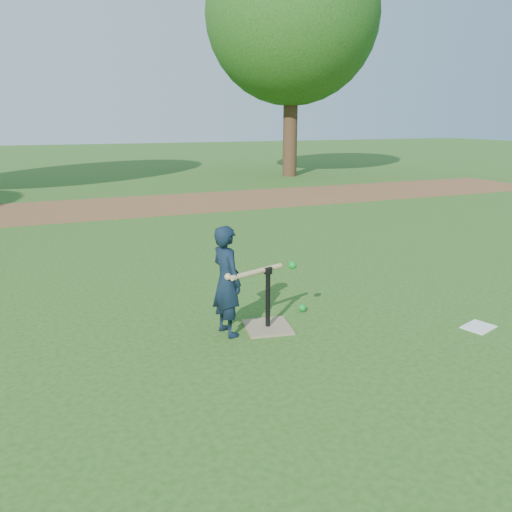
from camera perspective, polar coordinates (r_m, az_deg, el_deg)
name	(u,v)px	position (r m, az deg, el deg)	size (l,w,h in m)	color
ground	(230,327)	(4.93, -2.98, -8.08)	(80.00, 80.00, 0.00)	#285116
dirt_strip	(122,207)	(12.03, -15.01, 5.47)	(24.00, 3.00, 0.01)	brown
child	(227,281)	(4.60, -3.37, -2.87)	(0.38, 0.25, 1.04)	black
wiffle_ball_ground	(302,308)	(5.30, 5.32, -5.94)	(0.08, 0.08, 0.08)	#0C8D24
clipboard	(479,327)	(5.36, 24.09, -7.42)	(0.30, 0.23, 0.01)	white
batting_tee	(268,317)	(4.85, 1.36, -7.03)	(0.49, 0.49, 0.61)	#917C5C
swing_action	(262,271)	(4.63, 0.66, -1.70)	(0.72, 0.24, 0.10)	tan
tree_right	(292,16)	(18.43, 4.16, 25.71)	(5.80, 5.80, 8.21)	#382316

